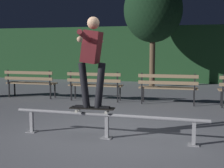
{
  "coord_description": "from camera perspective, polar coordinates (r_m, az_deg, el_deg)",
  "views": [
    {
      "loc": [
        1.51,
        -5.17,
        1.56
      ],
      "look_at": [
        -0.13,
        0.63,
        0.85
      ],
      "focal_mm": 49.55,
      "sensor_mm": 36.0,
      "label": 1
    }
  ],
  "objects": [
    {
      "name": "tree_behind_benches",
      "position": [
        12.43,
        7.58,
        13.32
      ],
      "size": [
        2.28,
        2.28,
        4.27
      ],
      "color": "brown",
      "rests_on": "ground"
    },
    {
      "name": "hedge_backdrop",
      "position": [
        14.62,
        9.92,
        5.48
      ],
      "size": [
        24.0,
        1.2,
        2.54
      ],
      "primitive_type": "cube",
      "color": "#234C28",
      "rests_on": "ground"
    },
    {
      "name": "park_bench_right_center",
      "position": [
        8.58,
        10.28,
        -0.24
      ],
      "size": [
        1.61,
        0.47,
        0.88
      ],
      "color": "black",
      "rests_on": "ground"
    },
    {
      "name": "skateboarder",
      "position": [
        5.3,
        -3.72,
        5.46
      ],
      "size": [
        0.63,
        1.41,
        1.56
      ],
      "color": "black",
      "rests_on": "skateboard"
    },
    {
      "name": "park_bench_left_center",
      "position": [
        9.03,
        -3.19,
        0.2
      ],
      "size": [
        1.61,
        0.47,
        0.88
      ],
      "color": "black",
      "rests_on": "ground"
    },
    {
      "name": "park_bench_leftmost",
      "position": [
        9.91,
        -14.83,
        0.57
      ],
      "size": [
        1.61,
        0.47,
        0.88
      ],
      "color": "black",
      "rests_on": "ground"
    },
    {
      "name": "grind_rail",
      "position": [
        5.36,
        -0.97,
        -6.56
      ],
      "size": [
        3.43,
        0.18,
        0.44
      ],
      "color": "#9E9EA3",
      "rests_on": "ground"
    },
    {
      "name": "ground_plane",
      "position": [
        5.6,
        -0.45,
        -9.44
      ],
      "size": [
        90.0,
        90.0,
        0.0
      ],
      "primitive_type": "plane",
      "color": "slate"
    },
    {
      "name": "skateboard",
      "position": [
        5.4,
        -3.67,
        -4.51
      ],
      "size": [
        0.79,
        0.25,
        0.09
      ],
      "color": "black",
      "rests_on": "grind_rail"
    }
  ]
}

